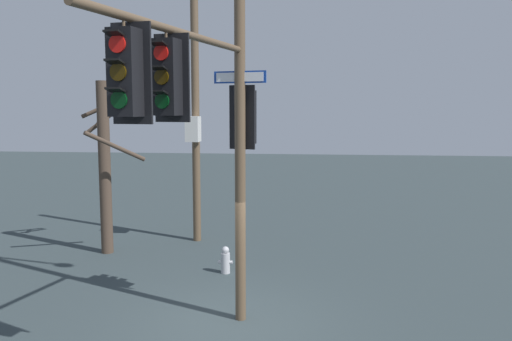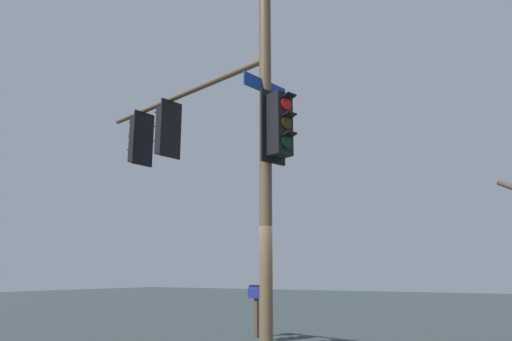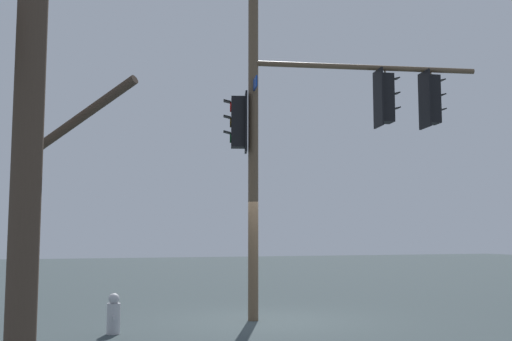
# 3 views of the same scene
# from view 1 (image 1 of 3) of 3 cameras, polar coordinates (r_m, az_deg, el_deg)

# --- Properties ---
(ground_plane) EXTENTS (80.00, 80.00, 0.00)m
(ground_plane) POSITION_cam_1_polar(r_m,az_deg,el_deg) (11.26, -2.95, -16.23)
(ground_plane) COLOR #303B3D
(main_signal_pole_assembly) EXTENTS (4.40, 5.67, 9.94)m
(main_signal_pole_assembly) POSITION_cam_1_polar(r_m,az_deg,el_deg) (9.49, -3.33, 11.42)
(main_signal_pole_assembly) COLOR brown
(main_signal_pole_assembly) RESTS_ON ground
(secondary_pole_assembly) EXTENTS (0.42, 0.78, 8.33)m
(secondary_pole_assembly) POSITION_cam_1_polar(r_m,az_deg,el_deg) (17.16, -6.65, 5.62)
(secondary_pole_assembly) COLOR brown
(secondary_pole_assembly) RESTS_ON ground
(fire_hydrant) EXTENTS (0.38, 0.24, 0.73)m
(fire_hydrant) POSITION_cam_1_polar(r_m,az_deg,el_deg) (14.25, -3.34, -9.75)
(fire_hydrant) COLOR #B2B2B7
(fire_hydrant) RESTS_ON ground
(bare_tree_behind_pole) EXTENTS (2.25, 2.28, 5.22)m
(bare_tree_behind_pole) POSITION_cam_1_polar(r_m,az_deg,el_deg) (16.41, -16.04, 1.00)
(bare_tree_behind_pole) COLOR #46372C
(bare_tree_behind_pole) RESTS_ON ground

